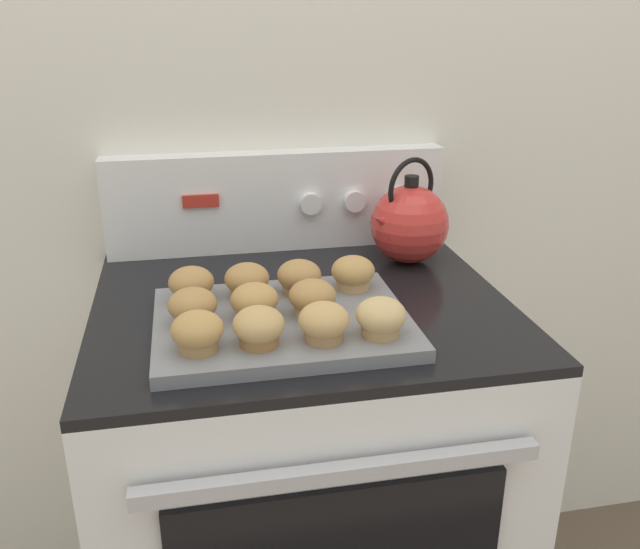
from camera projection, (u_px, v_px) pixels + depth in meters
name	position (u px, v px, depth m)	size (l,w,h in m)	color
wall_back	(271.00, 95.00, 1.40)	(8.00, 0.05, 2.40)	silver
stove_range	(303.00, 500.00, 1.37)	(0.73, 0.67, 0.88)	white
control_panel	(278.00, 201.00, 1.43)	(0.71, 0.07, 0.21)	white
muffin_pan	(282.00, 323.00, 1.09)	(0.41, 0.32, 0.02)	slate
muffin_r0_c0	(197.00, 332.00, 0.97)	(0.08, 0.08, 0.06)	#A37A4C
muffin_r0_c1	(259.00, 327.00, 0.99)	(0.08, 0.08, 0.06)	olive
muffin_r0_c2	(323.00, 323.00, 1.00)	(0.08, 0.08, 0.06)	#A37A4C
muffin_r0_c3	(381.00, 317.00, 1.02)	(0.08, 0.08, 0.06)	tan
muffin_r1_c0	(193.00, 307.00, 1.05)	(0.08, 0.08, 0.06)	tan
muffin_r1_c1	(255.00, 302.00, 1.07)	(0.08, 0.08, 0.06)	olive
muffin_r1_c2	(310.00, 298.00, 1.08)	(0.08, 0.08, 0.06)	tan
muffin_r2_c0	(191.00, 285.00, 1.14)	(0.08, 0.08, 0.06)	tan
muffin_r2_c1	(247.00, 281.00, 1.15)	(0.08, 0.08, 0.06)	tan
muffin_r2_c2	(299.00, 277.00, 1.17)	(0.08, 0.08, 0.06)	tan
muffin_r2_c3	(353.00, 273.00, 1.19)	(0.08, 0.08, 0.06)	tan
tea_kettle	(409.00, 223.00, 1.36)	(0.18, 0.16, 0.21)	red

